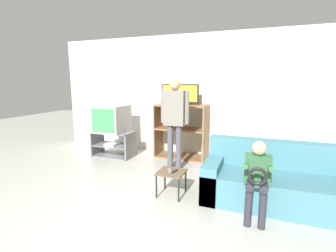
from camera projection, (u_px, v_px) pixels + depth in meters
ground_plane at (100, 242)px, 2.48m from camera, size 18.00×18.00×0.00m
wall_back at (189, 96)px, 5.30m from camera, size 6.40×0.06×2.60m
tv_stand at (114, 144)px, 5.32m from camera, size 0.88×0.48×0.54m
television_main at (112, 119)px, 5.23m from camera, size 0.62×0.65×0.57m
media_shelf at (181, 131)px, 5.16m from camera, size 1.08×0.52×1.14m
television_flat at (180, 95)px, 5.02m from camera, size 0.78×0.20×0.42m
snack_table at (171, 175)px, 3.47m from camera, size 0.38×0.38×0.35m
remote_control_black at (175, 171)px, 3.45m from camera, size 0.07×0.15×0.02m
remote_control_white at (170, 171)px, 3.47m from camera, size 0.10×0.14×0.02m
couch at (276, 183)px, 3.26m from camera, size 1.89×0.84×0.80m
person_standing_adult at (175, 115)px, 4.40m from camera, size 0.53×0.20×1.66m
person_seated_child at (258, 174)px, 2.84m from camera, size 0.33×0.43×0.93m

